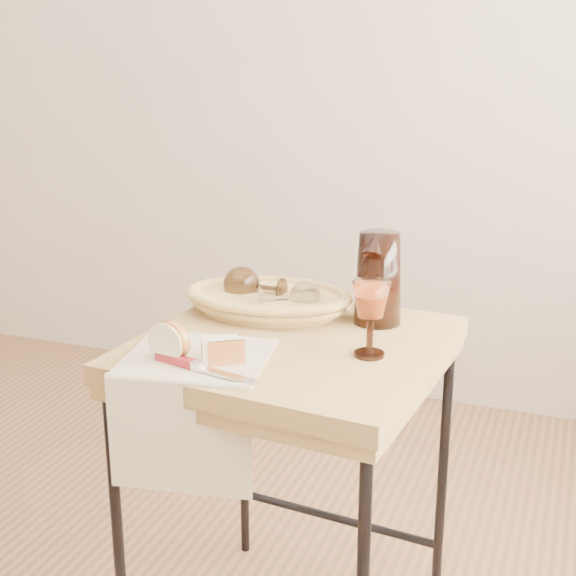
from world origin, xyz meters
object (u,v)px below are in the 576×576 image
at_px(pitcher, 378,278).
at_px(table_knife, 201,366).
at_px(goblet_lying_b, 286,298).
at_px(wine_goblet, 370,319).
at_px(side_table, 291,500).
at_px(bread_basket, 268,302).
at_px(goblet_lying_a, 258,287).
at_px(tea_towel, 197,357).
at_px(apple_half, 172,340).

xyz_separation_m(pitcher, table_knife, (-0.24, -0.40, -0.09)).
height_order(goblet_lying_b, wine_goblet, wine_goblet).
relative_size(side_table, bread_basket, 2.24).
xyz_separation_m(goblet_lying_a, wine_goblet, (0.32, -0.19, 0.02)).
height_order(tea_towel, bread_basket, bread_basket).
xyz_separation_m(goblet_lying_a, pitcher, (0.29, 0.01, 0.05)).
relative_size(side_table, table_knife, 3.37).
distance_m(side_table, goblet_lying_b, 0.46).
height_order(goblet_lying_a, goblet_lying_b, goblet_lying_a).
relative_size(goblet_lying_a, goblet_lying_b, 1.22).
relative_size(pitcher, table_knife, 1.07).
bearing_deg(side_table, bread_basket, 127.41).
bearing_deg(side_table, apple_half, -131.49).
bearing_deg(tea_towel, apple_half, -152.10).
bearing_deg(tea_towel, bread_basket, 75.49).
distance_m(side_table, bread_basket, 0.45).
xyz_separation_m(bread_basket, apple_half, (-0.06, -0.35, 0.02)).
bearing_deg(table_knife, pitcher, 72.26).
bearing_deg(pitcher, table_knife, -119.87).
bearing_deg(bread_basket, pitcher, -0.07).
height_order(goblet_lying_b, apple_half, apple_half).
distance_m(bread_basket, table_knife, 0.38).
bearing_deg(wine_goblet, goblet_lying_b, 146.57).
relative_size(goblet_lying_a, apple_half, 1.63).
xyz_separation_m(goblet_lying_b, pitcher, (0.20, 0.05, 0.06)).
xyz_separation_m(bread_basket, wine_goblet, (0.29, -0.18, 0.05)).
xyz_separation_m(side_table, table_knife, (-0.10, -0.23, 0.40)).
bearing_deg(wine_goblet, table_knife, -143.99).
xyz_separation_m(goblet_lying_b, apple_half, (-0.12, -0.33, -0.00)).
relative_size(goblet_lying_b, table_knife, 0.51).
xyz_separation_m(pitcher, apple_half, (-0.32, -0.37, -0.06)).
bearing_deg(goblet_lying_b, tea_towel, -136.47).
bearing_deg(apple_half, wine_goblet, 34.55).
height_order(side_table, goblet_lying_b, goblet_lying_b).
bearing_deg(apple_half, tea_towel, 47.23).
xyz_separation_m(goblet_lying_a, goblet_lying_b, (0.08, -0.04, -0.01)).
bearing_deg(goblet_lying_a, apple_half, 88.59).
xyz_separation_m(tea_towel, goblet_lying_b, (0.08, 0.30, 0.04)).
bearing_deg(table_knife, side_table, 80.44).
bearing_deg(wine_goblet, goblet_lying_a, 148.91).
bearing_deg(goblet_lying_b, table_knife, -127.46).
relative_size(side_table, pitcher, 3.16).
height_order(bread_basket, goblet_lying_a, goblet_lying_a).
bearing_deg(tea_towel, goblet_lying_a, 81.06).
xyz_separation_m(tea_towel, bread_basket, (0.03, 0.32, 0.02)).
xyz_separation_m(side_table, bread_basket, (-0.11, 0.15, 0.42)).
relative_size(pitcher, wine_goblet, 1.56).
bearing_deg(pitcher, tea_towel, -128.79).
height_order(goblet_lying_a, apple_half, goblet_lying_a).
bearing_deg(goblet_lying_b, apple_half, -141.43).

